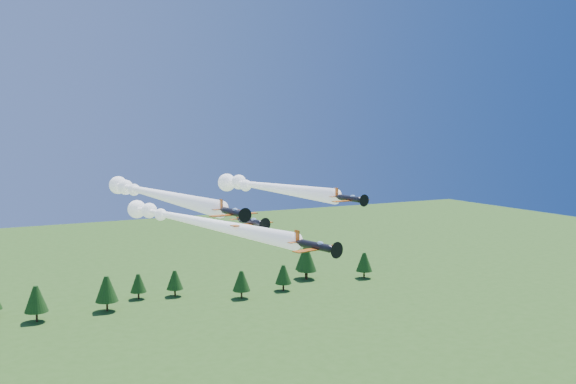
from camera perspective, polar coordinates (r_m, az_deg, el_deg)
name	(u,v)px	position (r m, az deg, el deg)	size (l,w,h in m)	color
plane_lead	(191,220)	(114.51, -8.66, -2.45)	(17.26, 59.40, 3.70)	black
plane_left	(151,193)	(117.99, -12.09, -0.07)	(9.54, 57.86, 3.70)	black
plane_right	(264,186)	(121.79, -2.11, 0.50)	(9.53, 45.23, 3.70)	black
plane_slot	(251,222)	(103.12, -3.32, -2.65)	(7.60, 8.31, 2.65)	black
treeline	(154,282)	(208.90, -11.85, -7.81)	(175.78, 21.40, 11.98)	#382314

